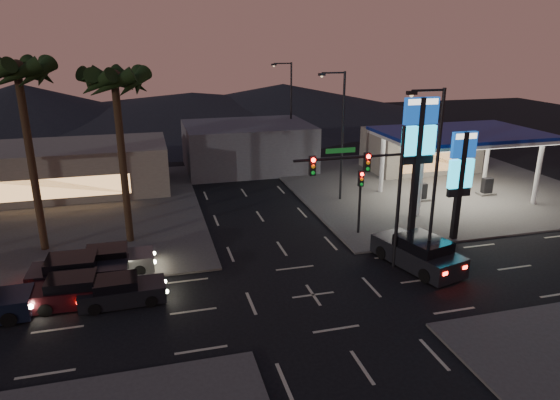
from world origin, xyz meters
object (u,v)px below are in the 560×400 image
object	(u,v)px
gas_station	(461,136)
car_lane_a_mid	(78,291)
car_lane_a_front	(121,291)
pylon_sign_tall	(419,141)
traffic_signal_mast	(371,180)
car_lane_b_front	(112,261)
suv_station	(418,253)
pylon_sign_short	(461,170)
car_lane_b_mid	(78,272)

from	to	relation	value
gas_station	car_lane_a_mid	xyz separation A→B (m)	(-27.30, -9.82, -4.39)
car_lane_a_front	pylon_sign_tall	bearing A→B (deg)	12.01
gas_station	traffic_signal_mast	size ratio (longest dim) A/B	1.53
pylon_sign_tall	car_lane_a_front	world-z (taller)	pylon_sign_tall
car_lane_b_front	suv_station	world-z (taller)	suv_station
pylon_sign_tall	pylon_sign_short	distance (m)	3.20
gas_station	car_lane_a_front	size ratio (longest dim) A/B	2.89
traffic_signal_mast	suv_station	distance (m)	5.34
car_lane_b_mid	pylon_sign_short	bearing A→B (deg)	0.76
car_lane_a_mid	pylon_sign_tall	bearing A→B (deg)	9.51
gas_station	car_lane_b_mid	size ratio (longest dim) A/B	2.39
car_lane_a_front	suv_station	distance (m)	16.04
pylon_sign_short	car_lane_a_front	bearing A→B (deg)	-172.19
suv_station	pylon_sign_short	bearing A→B (deg)	34.52
car_lane_b_mid	suv_station	bearing A→B (deg)	-8.14
traffic_signal_mast	car_lane_b_mid	distance (m)	16.04
traffic_signal_mast	car_lane_b_mid	world-z (taller)	traffic_signal_mast
pylon_sign_tall	car_lane_a_mid	world-z (taller)	pylon_sign_tall
gas_station	car_lane_a_mid	world-z (taller)	gas_station
pylon_sign_short	car_lane_a_mid	size ratio (longest dim) A/B	1.50
gas_station	pylon_sign_tall	xyz separation A→B (m)	(-7.50, -6.50, 1.31)
traffic_signal_mast	suv_station	size ratio (longest dim) A/B	1.38
traffic_signal_mast	car_lane_a_mid	size ratio (longest dim) A/B	1.72
pylon_sign_tall	suv_station	size ratio (longest dim) A/B	1.55
gas_station	car_lane_a_front	bearing A→B (deg)	-157.86
gas_station	car_lane_a_mid	distance (m)	29.34
car_lane_a_mid	car_lane_b_mid	bearing A→B (deg)	95.38
suv_station	car_lane_b_mid	bearing A→B (deg)	171.86
pylon_sign_short	car_lane_b_front	bearing A→B (deg)	177.62
gas_station	car_lane_b_front	distance (m)	27.07
car_lane_b_mid	car_lane_b_front	bearing A→B (deg)	35.80
car_lane_a_mid	suv_station	bearing A→B (deg)	-1.88
gas_station	pylon_sign_tall	bearing A→B (deg)	-139.09
pylon_sign_tall	pylon_sign_short	bearing A→B (deg)	-21.80
gas_station	pylon_sign_tall	distance (m)	10.01
pylon_sign_tall	car_lane_a_front	distance (m)	19.06
traffic_signal_mast	car_lane_a_front	bearing A→B (deg)	-178.82
gas_station	car_lane_b_front	bearing A→B (deg)	-165.62
gas_station	suv_station	bearing A→B (deg)	-131.56
pylon_sign_tall	car_lane_b_mid	size ratio (longest dim) A/B	1.76
traffic_signal_mast	car_lane_a_mid	distance (m)	15.72
car_lane_a_front	suv_station	world-z (taller)	suv_station
pylon_sign_short	car_lane_b_mid	bearing A→B (deg)	-179.24
gas_station	suv_station	world-z (taller)	gas_station
pylon_sign_tall	car_lane_a_mid	distance (m)	20.87
pylon_sign_tall	traffic_signal_mast	xyz separation A→B (m)	(-4.74, -3.51, -1.17)
pylon_sign_short	traffic_signal_mast	bearing A→B (deg)	-160.87
pylon_sign_short	car_lane_b_front	distance (m)	21.26
car_lane_a_front	car_lane_a_mid	size ratio (longest dim) A/B	0.91
gas_station	car_lane_a_mid	bearing A→B (deg)	-160.22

